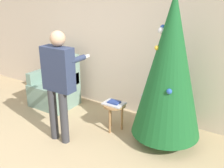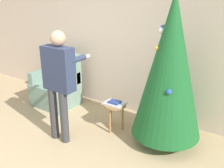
{
  "view_description": "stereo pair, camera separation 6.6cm",
  "coord_description": "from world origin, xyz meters",
  "views": [
    {
      "loc": [
        2.43,
        -1.76,
        2.21
      ],
      "look_at": [
        0.57,
        1.15,
        0.92
      ],
      "focal_mm": 42.0,
      "sensor_mm": 36.0,
      "label": 1
    },
    {
      "loc": [
        2.48,
        -1.73,
        2.21
      ],
      "look_at": [
        0.57,
        1.15,
        0.92
      ],
      "focal_mm": 42.0,
      "sensor_mm": 36.0,
      "label": 2
    }
  ],
  "objects": [
    {
      "name": "ground_plane",
      "position": [
        0.0,
        0.0,
        0.0
      ],
      "size": [
        14.0,
        14.0,
        0.0
      ],
      "primitive_type": "plane",
      "color": "tan"
    },
    {
      "name": "wall_back",
      "position": [
        0.0,
        2.23,
        1.35
      ],
      "size": [
        8.0,
        0.06,
        2.7
      ],
      "color": "beige",
      "rests_on": "ground_plane"
    },
    {
      "name": "christmas_tree",
      "position": [
        1.25,
        1.56,
        1.17
      ],
      "size": [
        1.0,
        1.0,
        2.19
      ],
      "color": "brown",
      "rests_on": "ground_plane"
    },
    {
      "name": "armchair",
      "position": [
        -1.07,
        1.67,
        0.35
      ],
      "size": [
        0.79,
        0.68,
        1.01
      ],
      "color": "gray",
      "rests_on": "ground_plane"
    },
    {
      "name": "person_standing",
      "position": [
        -0.11,
        0.79,
        1.0
      ],
      "size": [
        0.48,
        0.57,
        1.65
      ],
      "color": "#38383D",
      "rests_on": "ground_plane"
    },
    {
      "name": "side_stool",
      "position": [
        0.42,
        1.44,
        0.38
      ],
      "size": [
        0.37,
        0.37,
        0.46
      ],
      "color": "#A37547",
      "rests_on": "ground_plane"
    },
    {
      "name": "laptop",
      "position": [
        0.42,
        1.44,
        0.47
      ],
      "size": [
        0.33,
        0.26,
        0.02
      ],
      "color": "silver",
      "rests_on": "side_stool"
    },
    {
      "name": "book",
      "position": [
        0.42,
        1.44,
        0.49
      ],
      "size": [
        0.18,
        0.14,
        0.02
      ],
      "color": "navy",
      "rests_on": "laptop"
    }
  ]
}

